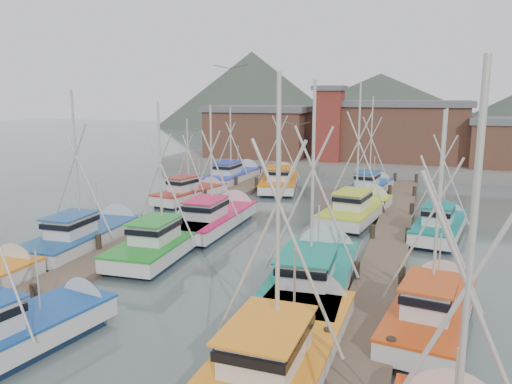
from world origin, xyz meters
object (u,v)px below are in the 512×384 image
(boat_0, at_px, (19,333))
(boat_12, at_px, (280,181))
(boat_4, at_px, (169,240))
(boat_8, at_px, (217,218))
(lookout_tower, at_px, (329,123))
(boat_1, at_px, (284,346))

(boat_0, distance_m, boat_12, 32.54)
(boat_0, height_order, boat_4, boat_4)
(boat_8, bearing_deg, boat_12, 90.04)
(lookout_tower, bearing_deg, boat_1, -81.08)
(lookout_tower, relative_size, boat_4, 0.89)
(lookout_tower, bearing_deg, boat_8, -94.65)
(boat_0, xyz_separation_m, boat_8, (-0.07, 17.31, 0.00))
(boat_1, relative_size, boat_8, 1.07)
(lookout_tower, height_order, boat_0, lookout_tower)
(boat_0, bearing_deg, boat_12, 100.57)
(boat_4, xyz_separation_m, boat_8, (0.50, 5.68, -0.00))
(boat_1, bearing_deg, boat_8, 121.55)
(boat_1, xyz_separation_m, boat_8, (-8.92, 15.24, -0.01))
(boat_8, xyz_separation_m, boat_12, (-0.03, 15.22, 0.00))
(boat_4, distance_m, boat_12, 20.91)
(boat_1, relative_size, boat_12, 1.00)
(lookout_tower, distance_m, boat_12, 13.30)
(boat_0, relative_size, boat_4, 0.91)
(boat_4, height_order, boat_8, boat_4)
(boat_0, xyz_separation_m, boat_1, (8.85, 2.07, 0.01))
(boat_0, bearing_deg, boat_4, 103.18)
(boat_1, bearing_deg, boat_0, -165.64)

